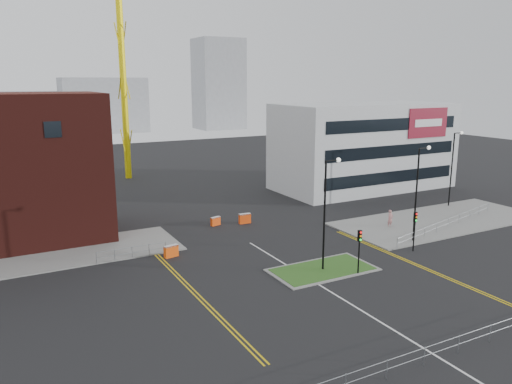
% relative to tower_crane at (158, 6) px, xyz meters
% --- Properties ---
extents(ground, '(200.00, 200.00, 0.00)m').
position_rel_tower_crane_xyz_m(ground, '(-3.76, -54.22, -26.22)').
color(ground, black).
rests_on(ground, ground).
extents(pavement_left, '(28.00, 8.00, 0.12)m').
position_rel_tower_crane_xyz_m(pavement_left, '(-23.76, -32.22, -26.16)').
color(pavement_left, slate).
rests_on(pavement_left, ground).
extents(pavement_right, '(24.00, 10.00, 0.12)m').
position_rel_tower_crane_xyz_m(pavement_right, '(18.24, -40.22, -26.16)').
color(pavement_right, slate).
rests_on(pavement_right, ground).
extents(island_kerb, '(8.60, 4.60, 0.08)m').
position_rel_tower_crane_xyz_m(island_kerb, '(-1.76, -46.22, -26.18)').
color(island_kerb, slate).
rests_on(island_kerb, ground).
extents(grass_island, '(8.00, 4.00, 0.12)m').
position_rel_tower_crane_xyz_m(grass_island, '(-1.76, -46.22, -26.16)').
color(grass_island, '#21521B').
rests_on(grass_island, ground).
extents(office_block, '(25.00, 12.20, 12.00)m').
position_rel_tower_crane_xyz_m(office_block, '(22.25, -22.25, -20.22)').
color(office_block, silver).
rests_on(office_block, ground).
extents(tower_crane, '(52.66, 8.08, 37.98)m').
position_rel_tower_crane_xyz_m(tower_crane, '(0.00, 0.00, 0.00)').
color(tower_crane, yellow).
rests_on(tower_crane, ground).
extents(streetlamp_island, '(1.46, 0.36, 9.18)m').
position_rel_tower_crane_xyz_m(streetlamp_island, '(-1.54, -46.22, -20.81)').
color(streetlamp_island, black).
rests_on(streetlamp_island, ground).
extents(streetlamp_right_near, '(1.46, 0.36, 9.18)m').
position_rel_tower_crane_xyz_m(streetlamp_right_near, '(10.46, -44.22, -20.81)').
color(streetlamp_right_near, black).
rests_on(streetlamp_right_near, ground).
extents(streetlamp_right_far, '(1.46, 0.36, 9.18)m').
position_rel_tower_crane_xyz_m(streetlamp_right_far, '(24.46, -36.22, -20.81)').
color(streetlamp_right_far, black).
rests_on(streetlamp_right_far, ground).
extents(traffic_light_island, '(0.28, 0.33, 3.65)m').
position_rel_tower_crane_xyz_m(traffic_light_island, '(0.24, -48.24, -23.65)').
color(traffic_light_island, black).
rests_on(traffic_light_island, ground).
extents(traffic_light_right, '(0.28, 0.33, 3.65)m').
position_rel_tower_crane_xyz_m(traffic_light_right, '(8.24, -46.24, -23.65)').
color(traffic_light_right, black).
rests_on(traffic_light_right, ground).
extents(railing_front, '(24.05, 0.05, 1.10)m').
position_rel_tower_crane_xyz_m(railing_front, '(-3.76, -60.22, -25.44)').
color(railing_front, gray).
rests_on(railing_front, ground).
extents(railing_left, '(6.05, 0.05, 1.10)m').
position_rel_tower_crane_xyz_m(railing_left, '(-14.76, -36.22, -25.48)').
color(railing_left, gray).
rests_on(railing_left, ground).
extents(railing_right, '(19.05, 5.05, 1.10)m').
position_rel_tower_crane_xyz_m(railing_right, '(16.74, -42.72, -25.44)').
color(railing_right, gray).
rests_on(railing_right, ground).
extents(centre_line, '(0.15, 30.00, 0.01)m').
position_rel_tower_crane_xyz_m(centre_line, '(-3.76, -52.22, -26.22)').
color(centre_line, silver).
rests_on(centre_line, ground).
extents(yellow_left_a, '(0.12, 24.00, 0.01)m').
position_rel_tower_crane_xyz_m(yellow_left_a, '(-12.76, -44.22, -26.22)').
color(yellow_left_a, gold).
rests_on(yellow_left_a, ground).
extents(yellow_left_b, '(0.12, 24.00, 0.01)m').
position_rel_tower_crane_xyz_m(yellow_left_b, '(-12.46, -44.22, -26.22)').
color(yellow_left_b, gold).
rests_on(yellow_left_b, ground).
extents(yellow_right_a, '(0.12, 20.00, 0.01)m').
position_rel_tower_crane_xyz_m(yellow_right_a, '(5.74, -48.22, -26.22)').
color(yellow_right_a, gold).
rests_on(yellow_right_a, ground).
extents(yellow_right_b, '(0.12, 20.00, 0.01)m').
position_rel_tower_crane_xyz_m(yellow_right_b, '(6.04, -48.22, -26.22)').
color(yellow_right_b, gold).
rests_on(yellow_right_b, ground).
extents(skyline_b, '(24.00, 12.00, 16.00)m').
position_rel_tower_crane_xyz_m(skyline_b, '(6.24, 75.78, -18.22)').
color(skyline_b, gray).
rests_on(skyline_b, ground).
extents(skyline_c, '(14.00, 12.00, 28.00)m').
position_rel_tower_crane_xyz_m(skyline_c, '(41.24, 70.78, -12.22)').
color(skyline_c, gray).
rests_on(skyline_c, ground).
extents(skyline_d, '(30.00, 12.00, 12.00)m').
position_rel_tower_crane_xyz_m(skyline_d, '(-11.76, 85.78, -20.22)').
color(skyline_d, gray).
rests_on(skyline_d, ground).
extents(pedestrian, '(0.73, 0.51, 1.91)m').
position_rel_tower_crane_xyz_m(pedestrian, '(11.58, -39.63, -25.27)').
color(pedestrian, tan).
rests_on(pedestrian, ground).
extents(barrier_left, '(1.33, 0.66, 1.07)m').
position_rel_tower_crane_xyz_m(barrier_left, '(-11.63, -37.39, -25.64)').
color(barrier_left, '#FF540E').
rests_on(barrier_left, ground).
extents(barrier_mid, '(1.15, 0.62, 0.92)m').
position_rel_tower_crane_xyz_m(barrier_mid, '(-4.27, -30.22, -25.72)').
color(barrier_mid, '#FF4C0E').
rests_on(barrier_mid, ground).
extents(barrier_right, '(1.31, 0.50, 1.08)m').
position_rel_tower_crane_xyz_m(barrier_right, '(-1.17, -31.00, -25.63)').
color(barrier_right, '#F7470D').
rests_on(barrier_right, ground).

